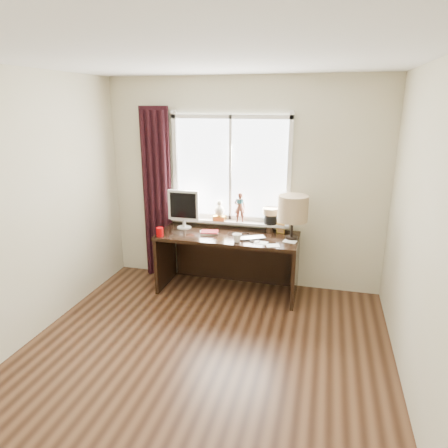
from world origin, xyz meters
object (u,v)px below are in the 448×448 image
(laptop, at_px, (252,238))
(mug, at_px, (237,238))
(table_lamp, at_px, (293,209))
(monitor, at_px, (184,207))
(red_cup, at_px, (160,232))
(desk, at_px, (230,251))

(laptop, bearing_deg, mug, -162.97)
(laptop, distance_m, mug, 0.22)
(laptop, xyz_separation_m, table_lamp, (0.45, 0.12, 0.35))
(laptop, relative_size, monitor, 0.63)
(table_lamp, bearing_deg, red_cup, -169.03)
(red_cup, distance_m, monitor, 0.48)
(red_cup, bearing_deg, mug, 2.02)
(mug, height_order, red_cup, red_cup)
(laptop, distance_m, red_cup, 1.11)
(red_cup, relative_size, monitor, 0.22)
(table_lamp, bearing_deg, laptop, -165.43)
(mug, xyz_separation_m, red_cup, (-0.94, -0.03, 0.00))
(desk, bearing_deg, monitor, 177.64)
(laptop, relative_size, red_cup, 2.84)
(laptop, relative_size, mug, 3.00)
(mug, relative_size, red_cup, 0.95)
(laptop, xyz_separation_m, desk, (-0.32, 0.18, -0.26))
(monitor, height_order, table_lamp, table_lamp)
(monitor, bearing_deg, red_cup, -113.63)
(mug, bearing_deg, laptop, 44.53)
(monitor, bearing_deg, table_lamp, -3.63)
(red_cup, bearing_deg, monitor, 66.37)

